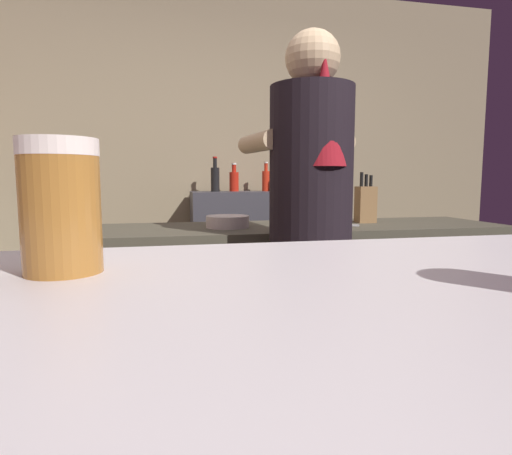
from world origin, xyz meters
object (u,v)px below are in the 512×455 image
Objects in this scene: bottle_olive_oil at (234,180)px; bottle_soy at (281,181)px; bottle_hot_sauce at (215,178)px; knife_block at (366,204)px; bottle_vinegar at (266,180)px; pint_glass_near at (61,206)px; bartender at (311,215)px; mixing_bowl at (228,222)px; chefs_knife at (335,225)px.

bottle_soy is (0.36, -0.10, -0.00)m from bottle_olive_oil.
knife_block is at bearing -59.32° from bottle_hot_sauce.
bottle_soy is at bearing -42.88° from bottle_vinegar.
pint_glass_near reaches higher than knife_block.
knife_block is (0.50, 0.52, 0.01)m from bartender.
bottle_vinegar reaches higher than pint_glass_near.
bottle_hot_sauce reaches higher than knife_block.
bottle_vinegar is (0.22, 1.71, 0.14)m from bartender.
bartender is 1.73m from bottle_vinegar.
bottle_vinegar reaches higher than bottle_olive_oil.
pint_glass_near is (-1.20, -1.72, 0.11)m from knife_block.
mixing_bowl is at bearing -100.89° from bottle_olive_oil.
bottle_hot_sauce reaches higher than mixing_bowl.
knife_block is at bearing -76.94° from bottle_vinegar.
bartender reaches higher than bottle_vinegar.
knife_block is 1.24× the size of bottle_olive_oil.
bartender is 1.66m from bottle_soy.
chefs_knife is 1.74× the size of pint_glass_near.
bottle_olive_oil is (-0.04, 1.72, 0.14)m from bartender.
mixing_bowl is at bearing -111.65° from bottle_vinegar.
bottle_vinegar is at bearing 4.02° from bottle_hot_sauce.
mixing_bowl is 1.27m from bottle_hot_sauce.
bottle_hot_sauce is at bearing -1.37° from bartender.
chefs_knife is at bearing -69.85° from bottle_hot_sauce.
knife_block is 1.30× the size of mixing_bowl.
mixing_bowl reaches higher than chefs_knife.
pint_glass_near is at bearing -99.19° from chefs_knife.
chefs_knife is 1.89m from pint_glass_near.
bottle_vinegar is (-0.10, 0.09, 0.01)m from bottle_soy.
bottle_hot_sauce is at bearing 132.30° from chefs_knife.
bottle_vinegar is at bearing 103.06° from knife_block.
bottle_vinegar reaches higher than bottle_soy.
mixing_bowl is 1.00× the size of bottle_soy.
pint_glass_near is at bearing -102.81° from bottle_olive_oil.
bottle_soy is (1.03, 2.82, 0.01)m from pint_glass_near.
knife_block is 0.27m from chefs_knife.
mixing_bowl is 0.96× the size of bottle_olive_oil.
bottle_soy is (0.61, 1.18, 0.20)m from mixing_bowl.
bartender reaches higher than chefs_knife.
chefs_knife is at bearing 58.66° from pint_glass_near.
bartender is 12.71× the size of pint_glass_near.
pint_glass_near is 0.51× the size of bottle_hot_sauce.
bottle_olive_oil is at bearing 79.11° from mixing_bowl.
bartender is 7.46× the size of bottle_vinegar.
bottle_hot_sauce is (-0.69, 1.17, 0.14)m from knife_block.
knife_block is 0.79m from mixing_bowl.
bottle_hot_sauce is at bearing 85.82° from mixing_bowl.
bottle_hot_sauce is 1.15× the size of bottle_vinegar.
bottle_olive_oil is (-0.32, 1.31, 0.23)m from chefs_knife.
bartender is at bearing -97.47° from bottle_vinegar.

